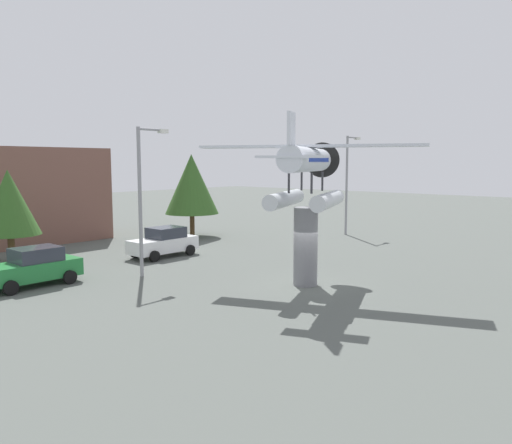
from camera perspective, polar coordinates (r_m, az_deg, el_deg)
name	(u,v)px	position (r m, az deg, el deg)	size (l,w,h in m)	color
ground_plane	(305,285)	(23.77, 5.52, -7.01)	(140.00, 140.00, 0.00)	#515651
display_pedestal	(306,246)	(23.41, 5.57, -2.74)	(1.10, 1.10, 3.59)	slate
floatplane_monument	(307,170)	(23.22, 5.73, 5.77)	(7.18, 10.03, 4.00)	silver
car_near_green	(33,267)	(25.41, -23.69, -4.62)	(4.20, 2.02, 1.76)	#237A38
car_mid_white	(164,242)	(30.97, -10.28, -2.21)	(4.20, 2.02, 1.76)	white
streetlight_primary	(143,190)	(25.57, -12.50, 3.55)	(1.84, 0.28, 7.32)	gray
streetlight_secondary	(348,177)	(40.32, 10.26, 4.92)	(1.84, 0.28, 7.64)	gray
tree_east	(9,203)	(30.89, -25.91, 1.96)	(3.23, 3.23, 5.24)	brown
tree_center_back	(192,184)	(38.73, -7.21, 4.23)	(4.03, 4.03, 6.24)	brown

